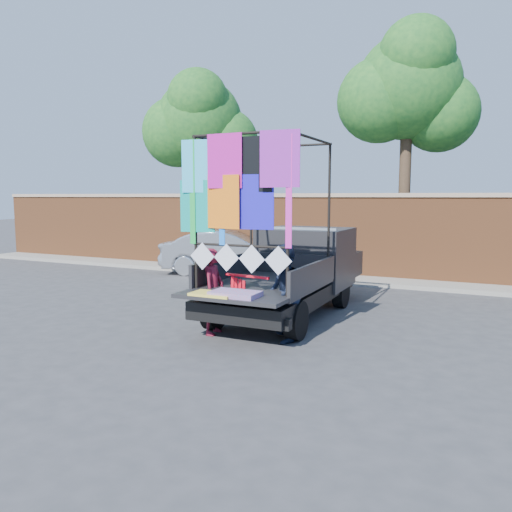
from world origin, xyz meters
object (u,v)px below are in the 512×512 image
at_px(sedan, 229,252).
at_px(man, 283,293).
at_px(pickup_truck, 297,270).
at_px(woman, 213,291).

relative_size(sedan, man, 2.52).
xyz_separation_m(pickup_truck, woman, (-0.69, -2.50, -0.11)).
relative_size(pickup_truck, woman, 3.59).
bearing_deg(woman, man, -94.15).
bearing_deg(sedan, pickup_truck, -152.38).
xyz_separation_m(pickup_truck, man, (0.65, -2.40, -0.04)).
height_order(woman, man, man).
bearing_deg(pickup_truck, man, -74.93).
distance_m(woman, man, 1.34).
distance_m(pickup_truck, sedan, 5.48).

